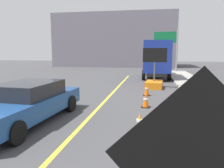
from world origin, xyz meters
name	(u,v)px	position (x,y,z in m)	size (l,w,h in m)	color
lane_center_stripe	(49,160)	(0.00, 6.00, 0.00)	(0.14, 36.00, 0.01)	yellow
arrow_board_trailer	(154,81)	(2.48, 16.74, 0.48)	(1.60, 1.90, 2.70)	orange
box_truck	(156,59)	(2.68, 22.66, 1.83)	(2.55, 6.82, 3.38)	black
pickup_car	(26,102)	(-2.02, 8.46, 0.70)	(2.33, 5.28, 1.38)	navy
highway_guide_sign	(170,43)	(4.43, 28.72, 3.42)	(2.78, 0.37, 5.00)	gray
far_building_block	(116,41)	(-3.88, 40.12, 4.31)	(19.81, 9.08, 8.62)	slate
traffic_cone_near_sign	(139,158)	(2.04, 5.72, 0.38)	(0.36, 0.36, 0.78)	black
traffic_cone_mid_lane	(139,122)	(1.92, 8.23, 0.29)	(0.36, 0.36, 0.59)	black
traffic_cone_far_lane	(146,100)	(2.04, 11.24, 0.32)	(0.36, 0.36, 0.65)	black
traffic_cone_curbside	(147,89)	(2.03, 13.91, 0.35)	(0.36, 0.36, 0.72)	black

